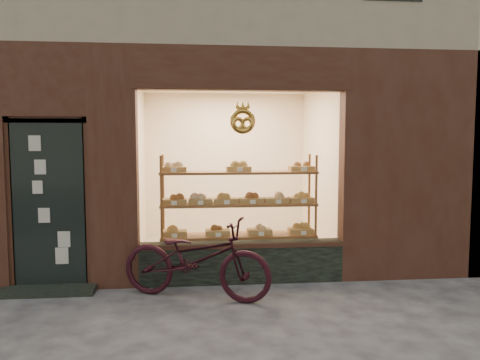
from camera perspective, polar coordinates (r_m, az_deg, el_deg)
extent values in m
plane|color=#323237|center=(4.43, -2.88, -20.69)|extent=(90.00, 90.00, 0.00)
cube|color=black|center=(6.36, 0.21, -9.97)|extent=(2.70, 0.25, 0.55)
cube|color=black|center=(6.36, -22.25, -2.77)|extent=(0.90, 0.04, 2.15)
cube|color=black|center=(6.44, -22.34, -12.35)|extent=(1.15, 0.35, 0.08)
torus|color=gold|center=(6.05, 0.33, 7.19)|extent=(0.33, 0.07, 0.33)
cube|color=brown|center=(6.83, -0.17, -10.87)|extent=(2.20, 0.45, 0.04)
cube|color=brown|center=(6.71, -0.17, -6.77)|extent=(2.20, 0.45, 0.03)
cube|color=brown|center=(6.63, -0.17, -2.96)|extent=(2.20, 0.45, 0.04)
cube|color=brown|center=(6.59, -0.17, 0.92)|extent=(2.20, 0.45, 0.04)
cylinder|color=brown|center=(6.45, -9.54, -4.61)|extent=(0.04, 0.04, 1.70)
cylinder|color=brown|center=(6.66, 9.23, -4.30)|extent=(0.04, 0.04, 1.70)
cylinder|color=brown|center=(6.83, -9.33, -4.07)|extent=(0.04, 0.04, 1.70)
cylinder|color=brown|center=(7.03, 8.40, -3.79)|extent=(0.04, 0.04, 1.70)
cube|color=#A68E4F|center=(6.67, -7.93, -6.42)|extent=(0.34, 0.24, 0.07)
sphere|color=#B28140|center=(6.66, -7.94, -5.70)|extent=(0.11, 0.11, 0.11)
cube|color=white|center=(6.49, -7.99, -6.74)|extent=(0.07, 0.01, 0.05)
cube|color=#A68E4F|center=(6.68, -2.75, -6.37)|extent=(0.34, 0.24, 0.07)
sphere|color=brown|center=(6.66, -2.75, -5.65)|extent=(0.11, 0.11, 0.11)
cube|color=white|center=(6.50, -2.66, -6.69)|extent=(0.08, 0.01, 0.05)
cube|color=#A68E4F|center=(6.74, 2.39, -6.27)|extent=(0.34, 0.24, 0.07)
sphere|color=tan|center=(6.72, 2.39, -5.56)|extent=(0.11, 0.11, 0.11)
cube|color=white|center=(6.56, 2.62, -6.58)|extent=(0.07, 0.01, 0.05)
cube|color=#A68E4F|center=(6.85, 7.39, -6.12)|extent=(0.34, 0.24, 0.07)
sphere|color=#B28140|center=(6.83, 7.40, -5.42)|extent=(0.11, 0.11, 0.11)
cube|color=white|center=(6.67, 7.75, -6.43)|extent=(0.08, 0.01, 0.05)
cube|color=#A68E4F|center=(6.60, -7.98, -2.59)|extent=(0.34, 0.24, 0.07)
sphere|color=brown|center=(6.59, -7.99, -1.86)|extent=(0.11, 0.11, 0.11)
cube|color=white|center=(6.42, -8.04, -2.81)|extent=(0.07, 0.01, 0.06)
cube|color=#A68E4F|center=(6.60, -4.85, -2.56)|extent=(0.34, 0.24, 0.07)
sphere|color=tan|center=(6.59, -4.85, -1.83)|extent=(0.11, 0.11, 0.11)
cube|color=white|center=(6.41, -4.82, -2.78)|extent=(0.08, 0.01, 0.06)
cube|color=#A68E4F|center=(6.61, -1.73, -2.53)|extent=(0.34, 0.24, 0.07)
sphere|color=#B28140|center=(6.60, -1.73, -1.80)|extent=(0.11, 0.11, 0.11)
cube|color=white|center=(6.43, -1.61, -2.75)|extent=(0.07, 0.01, 0.06)
cube|color=#A68E4F|center=(6.65, 1.37, -2.49)|extent=(0.34, 0.24, 0.07)
sphere|color=brown|center=(6.64, 1.38, -1.76)|extent=(0.11, 0.11, 0.11)
cube|color=white|center=(6.47, 1.58, -2.70)|extent=(0.07, 0.01, 0.06)
cube|color=#A68E4F|center=(6.70, 4.43, -2.44)|extent=(0.34, 0.24, 0.07)
sphere|color=tan|center=(6.69, 4.44, -1.72)|extent=(0.11, 0.11, 0.11)
cube|color=white|center=(6.52, 4.72, -2.65)|extent=(0.08, 0.01, 0.06)
cube|color=#A68E4F|center=(6.77, 7.43, -2.39)|extent=(0.34, 0.24, 0.07)
sphere|color=#B28140|center=(6.76, 7.44, -1.67)|extent=(0.11, 0.11, 0.11)
cube|color=white|center=(6.60, 7.80, -2.59)|extent=(0.08, 0.01, 0.06)
cube|color=#A68E4F|center=(6.56, -8.03, 1.31)|extent=(0.34, 0.24, 0.07)
sphere|color=tan|center=(6.55, -8.04, 2.05)|extent=(0.11, 0.11, 0.11)
cube|color=white|center=(6.37, -8.09, 1.20)|extent=(0.07, 0.01, 0.06)
cube|color=#A68E4F|center=(6.58, -0.17, 1.38)|extent=(0.34, 0.24, 0.07)
sphere|color=#B28140|center=(6.58, -0.17, 2.11)|extent=(0.11, 0.11, 0.11)
cube|color=white|center=(6.40, -0.01, 1.27)|extent=(0.07, 0.01, 0.06)
cube|color=#A68E4F|center=(6.73, 7.48, 1.41)|extent=(0.34, 0.24, 0.07)
sphere|color=brown|center=(6.73, 7.48, 2.14)|extent=(0.11, 0.11, 0.11)
cube|color=white|center=(6.55, 7.85, 1.31)|extent=(0.08, 0.01, 0.06)
imported|color=black|center=(5.72, -5.38, -9.51)|extent=(1.97, 1.27, 0.98)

